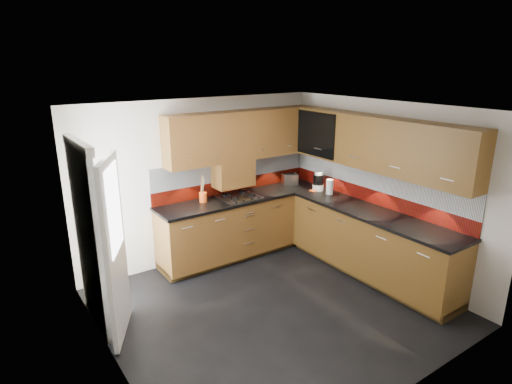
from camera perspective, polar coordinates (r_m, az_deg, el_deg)
room at (r=4.81m, az=2.60°, el=0.21°), size 4.00×3.80×2.64m
base_cabinets at (r=6.33m, az=6.26°, el=-5.81°), size 2.70×3.20×0.95m
countertop at (r=6.15m, az=6.39°, el=-1.74°), size 2.72×3.22×0.04m
backsplash at (r=6.36m, az=6.67°, el=1.64°), size 2.70×3.20×0.54m
upper_cabinets at (r=6.08m, az=7.46°, el=6.98°), size 2.50×3.20×0.72m
extractor_hood at (r=6.42m, az=-3.07°, el=2.52°), size 0.60×0.33×0.40m
glass_cabinet at (r=6.61m, az=8.93°, el=7.96°), size 0.32×0.80×0.66m
back_door at (r=4.89m, az=-20.11°, el=-6.41°), size 0.42×1.19×2.04m
gas_hob at (r=6.37m, az=-2.23°, el=-0.62°), size 0.57×0.50×0.04m
utensil_pot at (r=6.20m, az=-7.08°, el=-0.50°), size 0.11×0.11×0.40m
toaster at (r=7.06m, az=4.53°, el=1.72°), size 0.28×0.22×0.18m
food_processor at (r=6.76m, az=8.29°, el=1.32°), size 0.18×0.18×0.29m
paper_towel at (r=6.61m, az=9.80°, el=0.68°), size 0.13×0.13×0.23m
orange_cloth at (r=6.75m, az=7.77°, el=0.18°), size 0.13×0.12×0.01m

